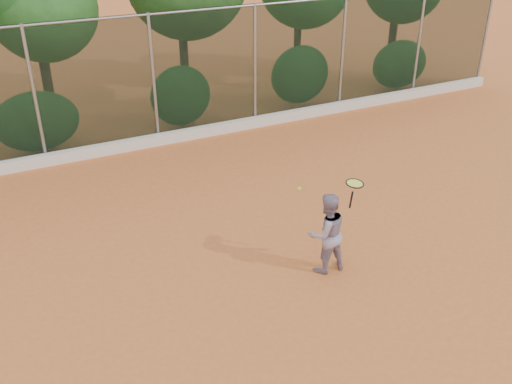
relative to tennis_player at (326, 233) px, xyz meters
name	(u,v)px	position (x,y,z in m)	size (l,w,h in m)	color
ground	(281,276)	(-0.82, 0.17, -0.77)	(80.00, 80.00, 0.00)	#BE622D
concrete_curb	(161,139)	(-0.82, 6.99, -0.62)	(24.00, 0.20, 0.30)	beige
tennis_player	(326,233)	(0.00, 0.00, 0.00)	(0.75, 0.59, 1.55)	gray
chainlink_fence	(153,77)	(-0.82, 7.17, 1.09)	(24.09, 0.09, 3.50)	black
tennis_racket	(354,185)	(0.44, -0.10, 0.91)	(0.41, 0.41, 0.55)	black
tennis_ball_in_flight	(299,189)	(-0.74, -0.21, 1.17)	(0.07, 0.07, 0.07)	#ADCD2E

